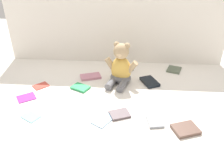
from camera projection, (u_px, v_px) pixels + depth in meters
ground_plane at (110, 90)px, 1.49m from camera, size 3.20×3.20×0.00m
backdrop_drape at (115, 26)px, 1.72m from camera, size 1.62×0.03×0.56m
teddy_bear at (121, 68)px, 1.52m from camera, size 0.23×0.22×0.27m
book_case_0 at (80, 87)px, 1.50m from camera, size 0.13×0.11×0.01m
book_case_1 at (120, 114)px, 1.26m from camera, size 0.13×0.11×0.01m
book_case_2 at (31, 116)px, 1.24m from camera, size 0.11×0.10×0.01m
book_case_3 at (41, 86)px, 1.52m from camera, size 0.12×0.12×0.01m
book_case_4 at (174, 70)px, 1.72m from camera, size 0.12×0.13×0.01m
book_case_5 at (186, 129)px, 1.15m from camera, size 0.15×0.13×0.02m
book_case_6 at (150, 82)px, 1.55m from camera, size 0.13×0.16×0.02m
book_case_7 at (155, 121)px, 1.21m from camera, size 0.09×0.12×0.01m
book_case_8 at (91, 77)px, 1.62m from camera, size 0.16×0.12×0.02m
book_case_9 at (103, 119)px, 1.22m from camera, size 0.13×0.14×0.01m
book_case_10 at (26, 97)px, 1.40m from camera, size 0.13×0.13×0.01m
book_case_11 at (124, 68)px, 1.73m from camera, size 0.14×0.13×0.02m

